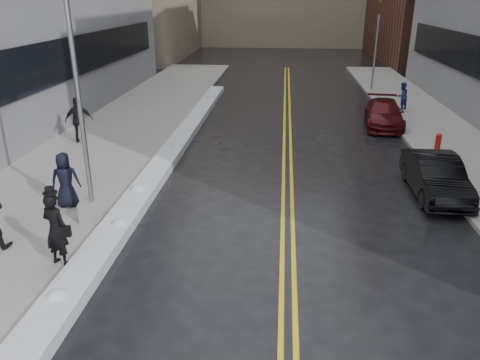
% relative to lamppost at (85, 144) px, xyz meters
% --- Properties ---
extents(ground, '(160.00, 160.00, 0.00)m').
position_rel_lamppost_xyz_m(ground, '(3.30, -2.00, -2.53)').
color(ground, black).
rests_on(ground, ground).
extents(sidewalk_west, '(5.50, 50.00, 0.15)m').
position_rel_lamppost_xyz_m(sidewalk_west, '(-2.45, 8.00, -2.46)').
color(sidewalk_west, gray).
rests_on(sidewalk_west, ground).
extents(sidewalk_east, '(4.00, 50.00, 0.15)m').
position_rel_lamppost_xyz_m(sidewalk_east, '(13.30, 8.00, -2.46)').
color(sidewalk_east, gray).
rests_on(sidewalk_east, ground).
extents(lane_line_left, '(0.12, 50.00, 0.01)m').
position_rel_lamppost_xyz_m(lane_line_left, '(5.65, 8.00, -2.53)').
color(lane_line_left, gold).
rests_on(lane_line_left, ground).
extents(lane_line_right, '(0.12, 50.00, 0.01)m').
position_rel_lamppost_xyz_m(lane_line_right, '(5.95, 8.00, -2.53)').
color(lane_line_right, gold).
rests_on(lane_line_right, ground).
extents(snow_ridge, '(0.90, 30.00, 0.34)m').
position_rel_lamppost_xyz_m(snow_ridge, '(0.85, 6.00, -2.36)').
color(snow_ridge, silver).
rests_on(snow_ridge, ground).
extents(lamppost, '(0.65, 0.65, 7.62)m').
position_rel_lamppost_xyz_m(lamppost, '(0.00, 0.00, 0.00)').
color(lamppost, gray).
rests_on(lamppost, sidewalk_west).
extents(fire_hydrant, '(0.26, 0.26, 0.73)m').
position_rel_lamppost_xyz_m(fire_hydrant, '(12.30, 8.00, -1.98)').
color(fire_hydrant, maroon).
rests_on(fire_hydrant, sidewalk_east).
extents(traffic_signal, '(0.16, 0.20, 6.00)m').
position_rel_lamppost_xyz_m(traffic_signal, '(11.80, 22.00, 0.87)').
color(traffic_signal, gray).
rests_on(traffic_signal, sidewalk_east).
extents(pedestrian_fedora, '(0.80, 0.64, 1.92)m').
position_rel_lamppost_xyz_m(pedestrian_fedora, '(0.10, -2.43, -1.42)').
color(pedestrian_fedora, black).
rests_on(pedestrian_fedora, sidewalk_west).
extents(pedestrian_c, '(1.00, 0.80, 1.77)m').
position_rel_lamppost_xyz_m(pedestrian_c, '(-1.19, 0.91, -1.50)').
color(pedestrian_c, black).
rests_on(pedestrian_c, sidewalk_west).
extents(pedestrian_d, '(1.30, 0.94, 2.05)m').
position_rel_lamppost_xyz_m(pedestrian_d, '(-3.60, 7.65, -1.36)').
color(pedestrian_d, black).
rests_on(pedestrian_d, sidewalk_west).
extents(pedestrian_east, '(0.97, 0.96, 1.59)m').
position_rel_lamppost_xyz_m(pedestrian_east, '(12.42, 15.65, -1.59)').
color(pedestrian_east, navy).
rests_on(pedestrian_east, sidewalk_east).
extents(car_black, '(1.48, 4.22, 1.39)m').
position_rel_lamppost_xyz_m(car_black, '(10.80, 3.24, -1.84)').
color(car_black, black).
rests_on(car_black, ground).
extents(car_maroon, '(2.35, 4.74, 1.32)m').
position_rel_lamppost_xyz_m(car_maroon, '(10.80, 12.33, -1.87)').
color(car_maroon, '#460B0F').
rests_on(car_maroon, ground).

